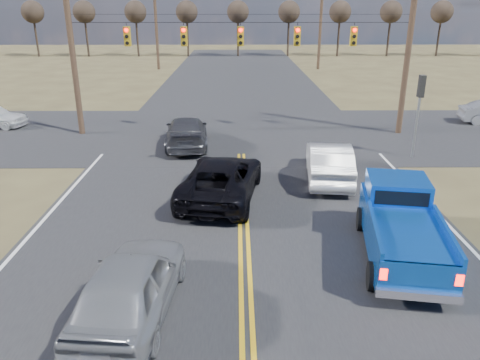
{
  "coord_description": "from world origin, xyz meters",
  "views": [
    {
      "loc": [
        -0.23,
        -7.84,
        6.9
      ],
      "look_at": [
        -0.12,
        6.49,
        1.5
      ],
      "focal_mm": 35.0,
      "sensor_mm": 36.0,
      "label": 1
    }
  ],
  "objects_px": {
    "black_suv": "(221,179)",
    "white_car_queue": "(329,161)",
    "dgrey_car_queue": "(187,132)",
    "pickup_truck": "(401,226)",
    "silver_suv": "(131,285)"
  },
  "relations": [
    {
      "from": "black_suv",
      "to": "dgrey_car_queue",
      "type": "xyz_separation_m",
      "value": [
        -1.99,
        6.92,
        -0.03
      ]
    },
    {
      "from": "silver_suv",
      "to": "black_suv",
      "type": "relative_size",
      "value": 0.85
    },
    {
      "from": "black_suv",
      "to": "dgrey_car_queue",
      "type": "relative_size",
      "value": 1.08
    },
    {
      "from": "pickup_truck",
      "to": "black_suv",
      "type": "xyz_separation_m",
      "value": [
        -5.27,
        4.42,
        -0.19
      ]
    },
    {
      "from": "black_suv",
      "to": "dgrey_car_queue",
      "type": "height_order",
      "value": "black_suv"
    },
    {
      "from": "pickup_truck",
      "to": "white_car_queue",
      "type": "distance_m",
      "value": 6.41
    },
    {
      "from": "black_suv",
      "to": "silver_suv",
      "type": "bearing_deg",
      "value": 84.14
    },
    {
      "from": "white_car_queue",
      "to": "black_suv",
      "type": "bearing_deg",
      "value": 29.87
    },
    {
      "from": "black_suv",
      "to": "white_car_queue",
      "type": "distance_m",
      "value": 4.8
    },
    {
      "from": "black_suv",
      "to": "white_car_queue",
      "type": "xyz_separation_m",
      "value": [
        4.39,
        1.93,
        0.02
      ]
    },
    {
      "from": "silver_suv",
      "to": "white_car_queue",
      "type": "distance_m",
      "value": 11.04
    },
    {
      "from": "black_suv",
      "to": "white_car_queue",
      "type": "relative_size",
      "value": 1.15
    },
    {
      "from": "dgrey_car_queue",
      "to": "pickup_truck",
      "type": "bearing_deg",
      "value": 117.91
    },
    {
      "from": "pickup_truck",
      "to": "silver_suv",
      "type": "bearing_deg",
      "value": -149.85
    },
    {
      "from": "silver_suv",
      "to": "black_suv",
      "type": "distance_m",
      "value": 7.38
    }
  ]
}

